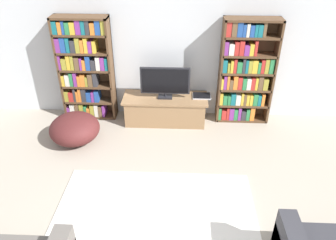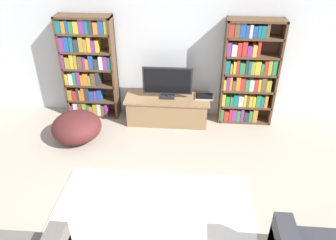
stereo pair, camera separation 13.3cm
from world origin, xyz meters
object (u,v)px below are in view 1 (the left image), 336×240
at_px(bookshelf_right, 244,73).
at_px(tv_stand, 165,109).
at_px(bookshelf_left, 84,68).
at_px(laptop, 202,96).
at_px(television, 165,82).
at_px(beanbag_ottoman, 75,129).

relative_size(bookshelf_right, tv_stand, 1.24).
bearing_deg(bookshelf_left, laptop, -2.90).
distance_m(bookshelf_left, laptop, 2.06).
height_order(television, beanbag_ottoman, television).
bearing_deg(tv_stand, beanbag_ottoman, -153.87).
bearing_deg(beanbag_ottoman, bookshelf_left, 88.45).
distance_m(television, laptop, 0.69).
distance_m(tv_stand, laptop, 0.67).
bearing_deg(bookshelf_left, television, -6.71).
relative_size(bookshelf_left, beanbag_ottoman, 2.27).
bearing_deg(laptop, bookshelf_right, 8.39).
relative_size(laptop, beanbag_ottoman, 0.39).
bearing_deg(television, laptop, 5.58).
xyz_separation_m(bookshelf_left, laptop, (2.01, -0.10, -0.44)).
bearing_deg(television, bookshelf_right, 7.06).
bearing_deg(tv_stand, bookshelf_left, 173.73).
xyz_separation_m(bookshelf_right, laptop, (-0.69, -0.10, -0.40)).
xyz_separation_m(laptop, beanbag_ottoman, (-2.03, -0.74, -0.25)).
bearing_deg(television, bookshelf_left, 173.29).
height_order(bookshelf_left, television, bookshelf_left).
xyz_separation_m(bookshelf_left, television, (1.38, -0.16, -0.16)).
distance_m(tv_stand, television, 0.53).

